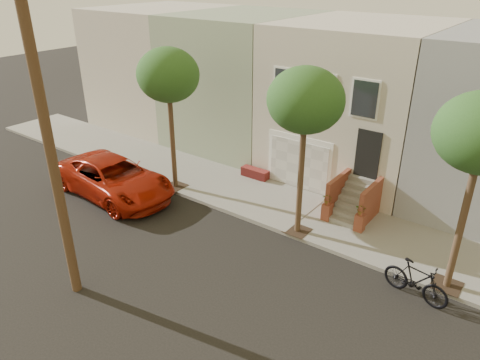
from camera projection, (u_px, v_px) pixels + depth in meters
The scene contains 7 objects.
ground at pixel (213, 274), 15.16m from camera, with size 90.00×90.00×0.00m, color black.
sidewalk at pixel (294, 210), 19.00m from camera, with size 40.00×3.70×0.15m, color gray.
house_row at pixel (360, 98), 21.68m from camera, with size 33.10×11.70×7.00m.
tree_left at pixel (168, 76), 18.69m from camera, with size 2.70×2.57×6.30m.
tree_mid at pixel (305, 101), 15.18m from camera, with size 2.70×2.57×6.30m.
pickup_truck at pixel (114, 178), 20.02m from camera, with size 2.82×6.13×1.70m, color #A01908.
motorcycle at pixel (416, 281), 13.84m from camera, with size 0.60×2.11×1.27m, color black.
Camera 1 is at (8.12, -9.31, 9.39)m, focal length 33.70 mm.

